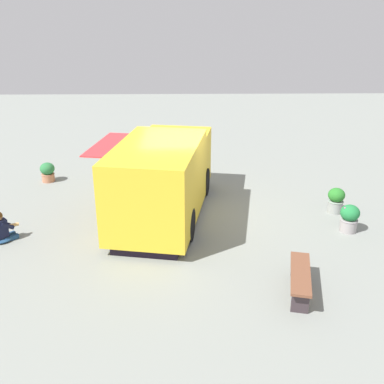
# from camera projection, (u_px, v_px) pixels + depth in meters

# --- Properties ---
(ground_plane) EXTENTS (40.00, 40.00, 0.00)m
(ground_plane) POSITION_uv_depth(u_px,v_px,m) (188.00, 212.00, 13.19)
(ground_plane) COLOR gray
(food_truck) EXTENTS (5.63, 3.40, 2.30)m
(food_truck) POSITION_uv_depth(u_px,v_px,m) (164.00, 179.00, 12.54)
(food_truck) COLOR yellow
(food_truck) RESTS_ON ground_plane
(person_customer) EXTENTS (0.71, 0.72, 0.82)m
(person_customer) POSITION_uv_depth(u_px,v_px,m) (2.00, 230.00, 11.41)
(person_customer) COLOR navy
(person_customer) RESTS_ON ground_plane
(planter_flowering_near) EXTENTS (0.51, 0.51, 0.75)m
(planter_flowering_near) POSITION_uv_depth(u_px,v_px,m) (349.00, 218.00, 11.88)
(planter_flowering_near) COLOR #999393
(planter_flowering_near) RESTS_ON ground_plane
(planter_flowering_far) EXTENTS (0.48, 0.48, 0.75)m
(planter_flowering_far) POSITION_uv_depth(u_px,v_px,m) (336.00, 200.00, 13.01)
(planter_flowering_far) COLOR gray
(planter_flowering_far) RESTS_ON ground_plane
(planter_flowering_side) EXTENTS (0.49, 0.49, 0.67)m
(planter_flowering_side) POSITION_uv_depth(u_px,v_px,m) (48.00, 172.00, 15.40)
(planter_flowering_side) COLOR #B37354
(planter_flowering_side) RESTS_ON ground_plane
(plaza_bench) EXTENTS (1.69, 0.76, 0.51)m
(plaza_bench) POSITION_uv_depth(u_px,v_px,m) (300.00, 277.00, 9.27)
(plaza_bench) COLOR brown
(plaza_bench) RESTS_ON ground_plane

